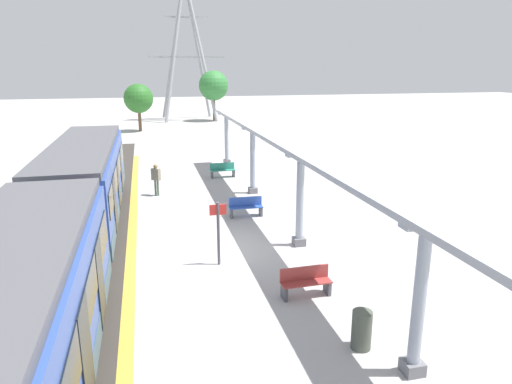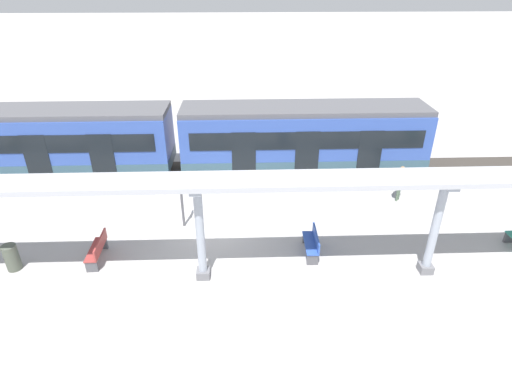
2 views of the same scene
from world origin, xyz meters
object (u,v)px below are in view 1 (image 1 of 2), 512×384
Objects in this scene: canopy_pillar_fourth at (253,160)px; bench_extra_slot at (223,170)px; bench_far_end at (246,207)px; train_far_carriage at (86,183)px; canopy_pillar_fifth at (227,138)px; trash_bin at (362,330)px; passenger_waiting_near_edge at (156,176)px; bench_near_end at (305,281)px; platform_info_sign at (218,227)px; canopy_pillar_third at (300,200)px; canopy_pillar_second at (419,300)px; train_near_carriage at (2,359)px.

bench_extra_slot is (-0.95, 3.96, -1.35)m from canopy_pillar_fourth.
train_far_carriage is at bearing 175.61° from bench_far_end.
canopy_pillar_fourth is 4.14m from bench_far_end.
canopy_pillar_fifth is 2.33× the size of bench_extra_slot.
passenger_waiting_near_edge reaches higher than trash_bin.
bench_extra_slot is at bearing 89.48° from bench_near_end.
train_far_carriage reaches higher than platform_info_sign.
canopy_pillar_third is 7.59m from canopy_pillar_fourth.
canopy_pillar_second is 1.00× the size of canopy_pillar_third.
canopy_pillar_fifth is 1.60× the size of platform_info_sign.
bench_near_end is 15.33m from bench_extra_slot.
train_far_carriage is at bearing -125.77° from canopy_pillar_fifth.
bench_far_end is 1.00× the size of bench_extra_slot.
canopy_pillar_fifth reaches higher than bench_extra_slot.
trash_bin is at bearing 120.89° from canopy_pillar_second.
platform_info_sign reaches higher than bench_far_end.
bench_extra_slot is at bearing 79.85° from platform_info_sign.
platform_info_sign is at bearing 55.69° from train_near_carriage.
trash_bin is (-0.68, -6.57, -1.31)m from canopy_pillar_third.
passenger_waiting_near_edge is (-4.97, 0.71, -0.75)m from canopy_pillar_fourth.
train_far_carriage is at bearing 123.47° from trash_bin.
bench_near_end and bench_extra_slot have the same top height.
canopy_pillar_second is at bearing -90.00° from canopy_pillar_fifth.
train_near_carriage is 5.33× the size of platform_info_sign.
bench_far_end is 0.91× the size of passenger_waiting_near_edge.
canopy_pillar_fourth reaches higher than train_far_carriage.
canopy_pillar_fifth is at bearing 84.05° from bench_far_end.
bench_near_end is at bearing -95.49° from canopy_pillar_fourth.
platform_info_sign is (-2.53, 5.55, 0.85)m from trash_bin.
canopy_pillar_fourth is (0.00, 7.59, 0.00)m from canopy_pillar_third.
trash_bin reaches higher than bench_near_end.
train_far_carriage is 3.33× the size of canopy_pillar_third.
passenger_waiting_near_edge is at bearing 53.08° from train_far_carriage.
trash_bin is at bearing -56.53° from train_far_carriage.
canopy_pillar_fourth and canopy_pillar_fifth have the same top height.
bench_extra_slot is at bearing 90.88° from trash_bin.
passenger_waiting_near_edge is at bearing 100.74° from platform_info_sign.
canopy_pillar_fourth is at bearing -8.17° from passenger_waiting_near_edge.
passenger_waiting_near_edge is at bearing 107.79° from bench_near_end.
canopy_pillar_fifth is 4.16m from bench_extra_slot.
canopy_pillar_fifth reaches higher than bench_near_end.
bench_extra_slot is (-0.95, 19.25, -1.35)m from canopy_pillar_second.
bench_far_end is (6.72, 11.79, -1.38)m from train_near_carriage.
canopy_pillar_fourth is 4.29m from bench_extra_slot.
canopy_pillar_third is at bearing 84.11° from trash_bin.
canopy_pillar_third reaches higher than platform_info_sign.
canopy_pillar_third is 4.16m from bench_near_end.
canopy_pillar_second is 1.00× the size of canopy_pillar_fourth.
canopy_pillar_third is (7.92, 7.92, -0.04)m from train_near_carriage.
canopy_pillar_second is at bearing -90.00° from canopy_pillar_fourth.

